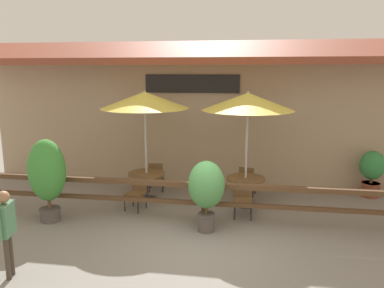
# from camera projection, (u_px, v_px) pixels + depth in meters

# --- Properties ---
(ground_plane) EXTENTS (60.00, 60.00, 0.00)m
(ground_plane) POSITION_uv_depth(u_px,v_px,m) (198.00, 244.00, 7.39)
(ground_plane) COLOR gray
(building_facade) EXTENTS (14.28, 1.49, 4.23)m
(building_facade) POSITION_uv_depth(u_px,v_px,m) (218.00, 113.00, 10.95)
(building_facade) COLOR tan
(building_facade) RESTS_ON ground
(patio_railing) EXTENTS (10.40, 0.14, 0.95)m
(patio_railing) POSITION_uv_depth(u_px,v_px,m) (205.00, 194.00, 8.27)
(patio_railing) COLOR brown
(patio_railing) RESTS_ON ground
(patio_umbrella_near) EXTENTS (2.24, 2.24, 2.89)m
(patio_umbrella_near) POSITION_uv_depth(u_px,v_px,m) (145.00, 100.00, 9.46)
(patio_umbrella_near) COLOR #B7B2A8
(patio_umbrella_near) RESTS_ON ground
(dining_table_near) EXTENTS (0.96, 0.96, 0.73)m
(dining_table_near) POSITION_uv_depth(u_px,v_px,m) (147.00, 178.00, 9.86)
(dining_table_near) COLOR brown
(dining_table_near) RESTS_ON ground
(chair_near_streetside) EXTENTS (0.51, 0.51, 0.83)m
(chair_near_streetside) POSITION_uv_depth(u_px,v_px,m) (137.00, 191.00, 9.19)
(chair_near_streetside) COLOR brown
(chair_near_streetside) RESTS_ON ground
(chair_near_wallside) EXTENTS (0.48, 0.48, 0.83)m
(chair_near_wallside) POSITION_uv_depth(u_px,v_px,m) (156.00, 175.00, 10.58)
(chair_near_wallside) COLOR brown
(chair_near_wallside) RESTS_ON ground
(patio_umbrella_middle) EXTENTS (2.24, 2.24, 2.89)m
(patio_umbrella_middle) POSITION_uv_depth(u_px,v_px,m) (248.00, 102.00, 9.02)
(patio_umbrella_middle) COLOR #B7B2A8
(patio_umbrella_middle) RESTS_ON ground
(dining_table_middle) EXTENTS (0.96, 0.96, 0.73)m
(dining_table_middle) POSITION_uv_depth(u_px,v_px,m) (246.00, 183.00, 9.42)
(dining_table_middle) COLOR brown
(dining_table_middle) RESTS_ON ground
(chair_middle_streetside) EXTENTS (0.43, 0.43, 0.83)m
(chair_middle_streetside) POSITION_uv_depth(u_px,v_px,m) (243.00, 197.00, 8.74)
(chair_middle_streetside) COLOR brown
(chair_middle_streetside) RESTS_ON ground
(chair_middle_wallside) EXTENTS (0.49, 0.49, 0.83)m
(chair_middle_wallside) POSITION_uv_depth(u_px,v_px,m) (247.00, 180.00, 10.14)
(chair_middle_wallside) COLOR brown
(chair_middle_wallside) RESTS_ON ground
(potted_plant_corner_fern) EXTENTS (0.77, 0.69, 1.54)m
(potted_plant_corner_fern) POSITION_uv_depth(u_px,v_px,m) (206.00, 188.00, 7.83)
(potted_plant_corner_fern) COLOR #564C47
(potted_plant_corner_fern) RESTS_ON ground
(potted_plant_broad_leaf) EXTENTS (0.84, 0.75, 1.89)m
(potted_plant_broad_leaf) POSITION_uv_depth(u_px,v_px,m) (47.00, 174.00, 8.34)
(potted_plant_broad_leaf) COLOR #564C47
(potted_plant_broad_leaf) RESTS_ON ground
(potted_plant_tall_tropical) EXTENTS (0.66, 0.59, 1.27)m
(potted_plant_tall_tropical) POSITION_uv_depth(u_px,v_px,m) (372.00, 171.00, 10.05)
(potted_plant_tall_tropical) COLOR brown
(potted_plant_tall_tropical) RESTS_ON ground
(pedestrian) EXTENTS (0.27, 0.52, 1.50)m
(pedestrian) POSITION_uv_depth(u_px,v_px,m) (6.00, 223.00, 6.04)
(pedestrian) COLOR #42382D
(pedestrian) RESTS_ON ground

